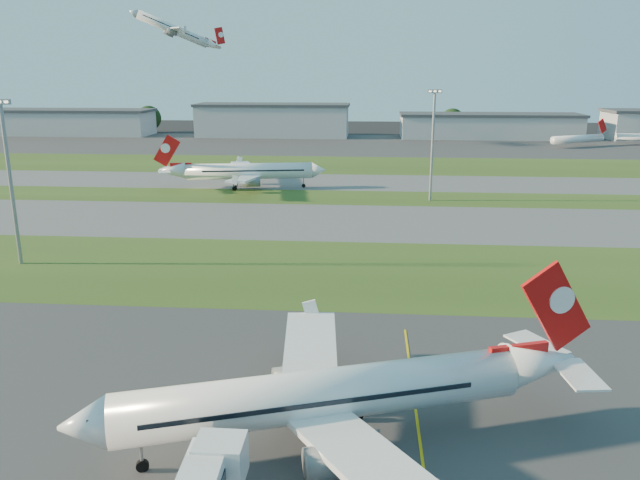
# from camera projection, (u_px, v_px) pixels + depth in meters

# --- Properties ---
(grass_strip_a) EXTENTS (300.00, 34.00, 0.01)m
(grass_strip_a) POSITION_uv_depth(u_px,v_px,m) (365.00, 272.00, 95.75)
(grass_strip_a) COLOR #2F4416
(grass_strip_a) RESTS_ON ground
(taxiway_a) EXTENTS (300.00, 32.00, 0.01)m
(taxiway_a) POSITION_uv_depth(u_px,v_px,m) (366.00, 222.00, 127.50)
(taxiway_a) COLOR #515154
(taxiway_a) RESTS_ON ground
(grass_strip_b) EXTENTS (300.00, 18.00, 0.01)m
(grass_strip_b) POSITION_uv_depth(u_px,v_px,m) (367.00, 198.00, 151.56)
(grass_strip_b) COLOR #2F4416
(grass_strip_b) RESTS_ON ground
(taxiway_b) EXTENTS (300.00, 26.00, 0.01)m
(taxiway_b) POSITION_uv_depth(u_px,v_px,m) (367.00, 182.00, 172.72)
(taxiway_b) COLOR #515154
(taxiway_b) RESTS_ON ground
(grass_strip_c) EXTENTS (300.00, 40.00, 0.01)m
(grass_strip_c) POSITION_uv_depth(u_px,v_px,m) (368.00, 165.00, 204.47)
(grass_strip_c) COLOR #2F4416
(grass_strip_c) RESTS_ON ground
(apron_far) EXTENTS (400.00, 80.00, 0.01)m
(apron_far) POSITION_uv_depth(u_px,v_px,m) (368.00, 144.00, 262.20)
(apron_far) COLOR #333335
(apron_far) RESTS_ON ground
(airliner_parked) EXTENTS (39.49, 33.33, 12.78)m
(airliner_parked) POSITION_uv_depth(u_px,v_px,m) (327.00, 396.00, 50.37)
(airliner_parked) COLOR white
(airliner_parked) RESTS_ON ground
(airliner_taxiing) EXTENTS (40.53, 34.10, 12.73)m
(airliner_taxiing) POSITION_uv_depth(u_px,v_px,m) (248.00, 172.00, 162.66)
(airliner_taxiing) COLOR white
(airliner_taxiing) RESTS_ON ground
(airliner_departing) EXTENTS (33.98, 28.93, 11.34)m
(airliner_departing) POSITION_uv_depth(u_px,v_px,m) (174.00, 29.00, 252.37)
(airliner_departing) COLOR white
(mini_jet_near) EXTENTS (25.97, 15.20, 9.48)m
(mini_jet_near) POSITION_uv_depth(u_px,v_px,m) (578.00, 139.00, 252.78)
(mini_jet_near) COLOR white
(mini_jet_near) RESTS_ON ground
(light_mast_west) EXTENTS (3.20, 0.70, 25.80)m
(light_mast_west) POSITION_uv_depth(u_px,v_px,m) (9.00, 172.00, 96.02)
(light_mast_west) COLOR gray
(light_mast_west) RESTS_ON ground
(light_mast_centre) EXTENTS (3.20, 0.70, 25.80)m
(light_mast_centre) POSITION_uv_depth(u_px,v_px,m) (433.00, 138.00, 144.62)
(light_mast_centre) COLOR gray
(light_mast_centre) RESTS_ON ground
(hangar_far_west) EXTENTS (91.80, 23.00, 12.20)m
(hangar_far_west) POSITION_uv_depth(u_px,v_px,m) (58.00, 122.00, 300.77)
(hangar_far_west) COLOR #9B9FA3
(hangar_far_west) RESTS_ON ground
(hangar_west) EXTENTS (71.40, 23.00, 15.20)m
(hangar_west) POSITION_uv_depth(u_px,v_px,m) (273.00, 120.00, 292.46)
(hangar_west) COLOR #9B9FA3
(hangar_west) RESTS_ON ground
(hangar_east) EXTENTS (81.60, 23.00, 11.20)m
(hangar_east) POSITION_uv_depth(u_px,v_px,m) (489.00, 126.00, 285.44)
(hangar_east) COLOR #9B9FA3
(hangar_east) RESTS_ON ground
(tree_west) EXTENTS (12.10, 12.10, 13.20)m
(tree_west) POSITION_uv_depth(u_px,v_px,m) (149.00, 118.00, 311.92)
(tree_west) COLOR black
(tree_west) RESTS_ON ground
(tree_mid_west) EXTENTS (9.90, 9.90, 10.80)m
(tree_mid_west) POSITION_uv_depth(u_px,v_px,m) (328.00, 122.00, 301.63)
(tree_mid_west) COLOR black
(tree_mid_west) RESTS_ON ground
(tree_mid_east) EXTENTS (11.55, 11.55, 12.60)m
(tree_mid_east) POSITION_uv_depth(u_px,v_px,m) (452.00, 121.00, 299.73)
(tree_mid_east) COLOR black
(tree_mid_east) RESTS_ON ground
(tree_east) EXTENTS (10.45, 10.45, 11.40)m
(tree_east) POSITION_uv_depth(u_px,v_px,m) (614.00, 123.00, 292.32)
(tree_east) COLOR black
(tree_east) RESTS_ON ground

